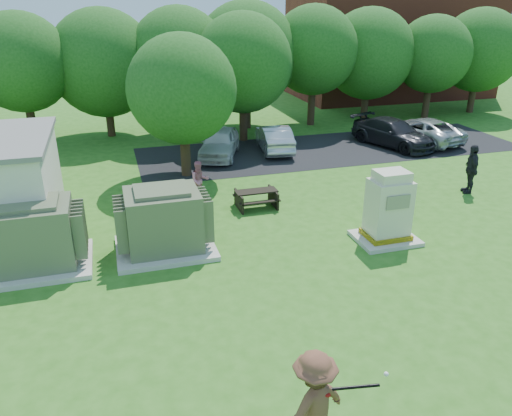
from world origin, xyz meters
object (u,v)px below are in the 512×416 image
object	(u,v)px
car_white	(219,143)
car_silver_a	(274,138)
person_walking_right	(471,169)
picnic_table	(256,197)
car_silver_b	(421,130)
car_dark	(393,133)
person_at_picnic	(200,181)
batter	(313,404)
person_by_generator	(404,195)
generator_cabinet	(388,211)
transformer_right	(164,222)
transformer_left	(34,237)

from	to	relation	value
car_white	car_silver_a	size ratio (longest dim) A/B	1.03
person_walking_right	car_silver_a	distance (m)	9.76
picnic_table	person_walking_right	size ratio (longest dim) A/B	0.79
person_walking_right	car_silver_b	bearing A→B (deg)	-178.06
person_walking_right	car_dark	distance (m)	7.04
person_at_picnic	car_silver_b	size ratio (longest dim) A/B	0.32
person_at_picnic	person_walking_right	world-z (taller)	person_walking_right
picnic_table	car_silver_a	distance (m)	7.67
batter	person_by_generator	xyz separation A→B (m)	(7.14, 8.62, -0.25)
person_by_generator	person_at_picnic	xyz separation A→B (m)	(-6.79, 3.56, 0.01)
generator_cabinet	person_at_picnic	bearing A→B (deg)	134.18
person_at_picnic	car_dark	distance (m)	12.20
person_walking_right	car_silver_b	distance (m)	7.69
transformer_right	batter	bearing A→B (deg)	-79.76
car_silver_a	car_dark	distance (m)	6.40
transformer_left	picnic_table	size ratio (longest dim) A/B	1.92
generator_cabinet	car_dark	distance (m)	11.70
generator_cabinet	car_silver_b	world-z (taller)	generator_cabinet
transformer_right	person_walking_right	distance (m)	12.51
car_white	car_dark	world-z (taller)	car_white
generator_cabinet	car_dark	xyz separation A→B (m)	(6.16, 9.94, -0.33)
picnic_table	person_by_generator	world-z (taller)	person_by_generator
person_walking_right	car_silver_b	world-z (taller)	person_walking_right
person_at_picnic	car_white	bearing A→B (deg)	63.11
person_at_picnic	transformer_left	bearing A→B (deg)	-151.33
generator_cabinet	person_walking_right	size ratio (longest dim) A/B	1.19
person_by_generator	car_dark	world-z (taller)	person_by_generator
picnic_table	car_dark	bearing A→B (deg)	32.83
person_walking_right	car_dark	world-z (taller)	person_walking_right
batter	transformer_right	bearing A→B (deg)	-98.67
picnic_table	car_dark	size ratio (longest dim) A/B	0.32
transformer_right	batter	distance (m)	8.39
generator_cabinet	batter	world-z (taller)	generator_cabinet
batter	person_at_picnic	size ratio (longest dim) A/B	1.31
transformer_left	car_silver_a	world-z (taller)	transformer_left
generator_cabinet	car_white	size ratio (longest dim) A/B	0.57
transformer_left	picnic_table	xyz separation A→B (m)	(7.42, 2.55, -0.55)
transformer_right	car_silver_a	xyz separation A→B (m)	(6.78, 9.58, -0.30)
batter	car_silver_a	xyz separation A→B (m)	(5.29, 17.83, -0.35)
transformer_right	car_white	world-z (taller)	transformer_right
batter	transformer_left	bearing A→B (deg)	-76.74
transformer_right	generator_cabinet	distance (m)	7.07
person_walking_right	car_white	world-z (taller)	person_walking_right
car_silver_b	generator_cabinet	bearing A→B (deg)	38.10
transformer_right	person_at_picnic	xyz separation A→B (m)	(1.84, 3.92, -0.19)
batter	generator_cabinet	bearing A→B (deg)	-147.12
person_at_picnic	car_dark	world-z (taller)	person_at_picnic
person_by_generator	batter	bearing A→B (deg)	93.27
car_dark	transformer_right	bearing A→B (deg)	-165.96
generator_cabinet	person_by_generator	xyz separation A→B (m)	(1.68, 1.69, -0.27)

